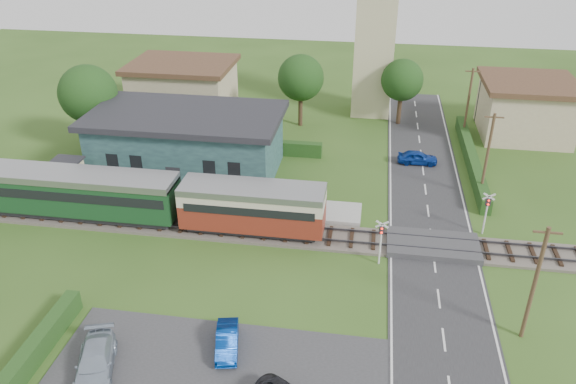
# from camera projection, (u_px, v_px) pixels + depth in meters

# --- Properties ---
(ground) EXTENTS (120.00, 120.00, 0.00)m
(ground) POSITION_uv_depth(u_px,v_px,m) (283.00, 251.00, 37.82)
(ground) COLOR #2D4C19
(railway_track) EXTENTS (76.00, 3.20, 0.49)m
(railway_track) POSITION_uv_depth(u_px,v_px,m) (288.00, 234.00, 39.51)
(railway_track) COLOR #4C443D
(railway_track) RESTS_ON ground
(road) EXTENTS (6.00, 70.00, 0.05)m
(road) POSITION_uv_depth(u_px,v_px,m) (435.00, 265.00, 36.44)
(road) COLOR #28282B
(road) RESTS_ON ground
(crossing_deck) EXTENTS (6.20, 3.40, 0.45)m
(crossing_deck) POSITION_uv_depth(u_px,v_px,m) (433.00, 245.00, 38.08)
(crossing_deck) COLOR #333335
(crossing_deck) RESTS_ON ground
(platform) EXTENTS (30.00, 3.00, 0.45)m
(platform) POSITION_uv_depth(u_px,v_px,m) (167.00, 200.00, 43.61)
(platform) COLOR gray
(platform) RESTS_ON ground
(equipment_hut) EXTENTS (2.30, 2.30, 2.55)m
(equipment_hut) POSITION_uv_depth(u_px,v_px,m) (68.00, 175.00, 43.98)
(equipment_hut) COLOR #C5BA8E
(equipment_hut) RESTS_ON platform
(station_building) EXTENTS (16.00, 9.00, 5.30)m
(station_building) POSITION_uv_depth(u_px,v_px,m) (188.00, 142.00, 47.47)
(station_building) COLOR #233B3E
(station_building) RESTS_ON ground
(train) EXTENTS (43.20, 2.90, 3.40)m
(train) POSITION_uv_depth(u_px,v_px,m) (29.00, 188.00, 41.16)
(train) COLOR #232328
(train) RESTS_ON ground
(church_tower) EXTENTS (6.00, 6.00, 17.60)m
(church_tower) POSITION_uv_depth(u_px,v_px,m) (377.00, 16.00, 56.60)
(church_tower) COLOR #C5BA8E
(church_tower) RESTS_ON ground
(house_west) EXTENTS (10.80, 8.80, 5.50)m
(house_west) POSITION_uv_depth(u_px,v_px,m) (183.00, 87.00, 60.28)
(house_west) COLOR tan
(house_west) RESTS_ON ground
(house_east) EXTENTS (8.80, 8.80, 5.50)m
(house_east) POSITION_uv_depth(u_px,v_px,m) (526.00, 108.00, 54.60)
(house_east) COLOR tan
(house_east) RESTS_ON ground
(hedge_carpark) EXTENTS (0.80, 9.00, 1.20)m
(hedge_carpark) POSITION_uv_depth(u_px,v_px,m) (32.00, 354.00, 28.62)
(hedge_carpark) COLOR #193814
(hedge_carpark) RESTS_ON ground
(hedge_roadside) EXTENTS (0.80, 18.00, 1.20)m
(hedge_roadside) POSITION_uv_depth(u_px,v_px,m) (471.00, 158.00, 49.49)
(hedge_roadside) COLOR #193814
(hedge_roadside) RESTS_ON ground
(hedge_station) EXTENTS (22.00, 0.80, 1.30)m
(hedge_station) POSITION_uv_depth(u_px,v_px,m) (205.00, 143.00, 52.35)
(hedge_station) COLOR #193814
(hedge_station) RESTS_ON ground
(tree_a) EXTENTS (5.20, 5.20, 8.00)m
(tree_a) POSITION_uv_depth(u_px,v_px,m) (88.00, 94.00, 50.18)
(tree_a) COLOR #332316
(tree_a) RESTS_ON ground
(tree_b) EXTENTS (4.60, 4.60, 7.34)m
(tree_b) POSITION_uv_depth(u_px,v_px,m) (301.00, 78.00, 55.70)
(tree_b) COLOR #332316
(tree_b) RESTS_ON ground
(tree_c) EXTENTS (4.20, 4.20, 6.78)m
(tree_c) POSITION_uv_depth(u_px,v_px,m) (402.00, 80.00, 56.23)
(tree_c) COLOR #332316
(tree_c) RESTS_ON ground
(utility_pole_b) EXTENTS (1.40, 0.22, 7.00)m
(utility_pole_b) POSITION_uv_depth(u_px,v_px,m) (535.00, 283.00, 28.93)
(utility_pole_b) COLOR #473321
(utility_pole_b) RESTS_ON ground
(utility_pole_c) EXTENTS (1.40, 0.22, 7.00)m
(utility_pole_c) POSITION_uv_depth(u_px,v_px,m) (487.00, 155.00, 42.84)
(utility_pole_c) COLOR #473321
(utility_pole_c) RESTS_ON ground
(utility_pole_d) EXTENTS (1.40, 0.22, 7.00)m
(utility_pole_d) POSITION_uv_depth(u_px,v_px,m) (468.00, 103.00, 53.26)
(utility_pole_d) COLOR #473321
(utility_pole_d) RESTS_ON ground
(crossing_signal_near) EXTENTS (0.84, 0.28, 3.28)m
(crossing_signal_near) POSITION_uv_depth(u_px,v_px,m) (381.00, 236.00, 35.57)
(crossing_signal_near) COLOR silver
(crossing_signal_near) RESTS_ON ground
(crossing_signal_far) EXTENTS (0.84, 0.28, 3.28)m
(crossing_signal_far) POSITION_uv_depth(u_px,v_px,m) (487.00, 208.00, 38.75)
(crossing_signal_far) COLOR silver
(crossing_signal_far) RESTS_ON ground
(streetlamp_west) EXTENTS (0.30, 0.30, 5.15)m
(streetlamp_west) POSITION_uv_depth(u_px,v_px,m) (101.00, 96.00, 56.78)
(streetlamp_west) COLOR #3F3F47
(streetlamp_west) RESTS_ON ground
(streetlamp_east) EXTENTS (0.30, 0.30, 5.15)m
(streetlamp_east) POSITION_uv_depth(u_px,v_px,m) (479.00, 93.00, 57.64)
(streetlamp_east) COLOR #3F3F47
(streetlamp_east) RESTS_ON ground
(car_on_road) EXTENTS (3.49, 1.45, 1.18)m
(car_on_road) POSITION_uv_depth(u_px,v_px,m) (418.00, 157.00, 49.57)
(car_on_road) COLOR navy
(car_on_road) RESTS_ON road
(car_park_blue) EXTENTS (1.77, 3.38, 1.06)m
(car_park_blue) POSITION_uv_depth(u_px,v_px,m) (227.00, 341.00, 29.47)
(car_park_blue) COLOR navy
(car_park_blue) RESTS_ON car_park
(car_park_silver) EXTENTS (3.03, 4.70, 1.27)m
(car_park_silver) POSITION_uv_depth(u_px,v_px,m) (95.00, 362.00, 28.01)
(car_park_silver) COLOR #9AA8B9
(car_park_silver) RESTS_ON car_park
(pedestrian_near) EXTENTS (0.58, 0.38, 1.57)m
(pedestrian_near) POSITION_uv_depth(u_px,v_px,m) (278.00, 197.00, 41.88)
(pedestrian_near) COLOR gray
(pedestrian_near) RESTS_ON platform
(pedestrian_far) EXTENTS (0.80, 0.96, 1.77)m
(pedestrian_far) POSITION_uv_depth(u_px,v_px,m) (97.00, 186.00, 43.33)
(pedestrian_far) COLOR gray
(pedestrian_far) RESTS_ON platform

